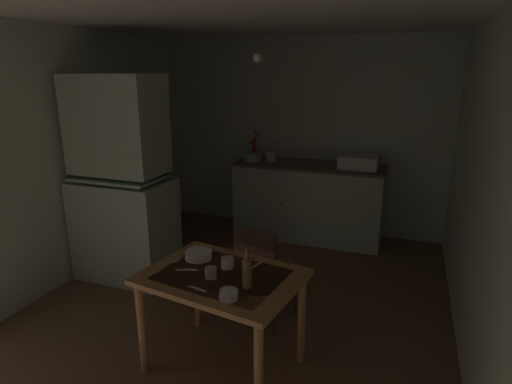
% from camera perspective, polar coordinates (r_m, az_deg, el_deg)
% --- Properties ---
extents(ground_plane, '(5.15, 5.15, 0.00)m').
position_cam_1_polar(ground_plane, '(4.02, -1.86, -14.49)').
color(ground_plane, brown).
extents(wall_back, '(3.69, 0.10, 2.44)m').
position_cam_1_polar(wall_back, '(5.55, 6.28, 7.48)').
color(wall_back, beige).
rests_on(wall_back, ground).
extents(wall_left, '(0.10, 4.25, 2.44)m').
position_cam_1_polar(wall_left, '(4.57, -24.07, 4.30)').
color(wall_left, beige).
rests_on(wall_left, ground).
extents(wall_right, '(0.10, 4.25, 2.44)m').
position_cam_1_polar(wall_right, '(3.36, 28.59, -0.15)').
color(wall_right, beige).
rests_on(wall_right, ground).
extents(ceiling_slab, '(3.69, 4.25, 0.10)m').
position_cam_1_polar(ceiling_slab, '(3.49, -2.26, 23.45)').
color(ceiling_slab, silver).
extents(hutch_cabinet, '(0.94, 0.59, 2.01)m').
position_cam_1_polar(hutch_cabinet, '(4.36, -17.53, 0.67)').
color(hutch_cabinet, '#ACBCA7').
rests_on(hutch_cabinet, ground).
extents(counter_cabinet, '(1.82, 0.64, 0.94)m').
position_cam_1_polar(counter_cabinet, '(5.33, 7.01, -1.22)').
color(counter_cabinet, '#ACBCA7').
rests_on(counter_cabinet, ground).
extents(sink_basin, '(0.44, 0.34, 0.15)m').
position_cam_1_polar(sink_basin, '(5.10, 13.58, 4.01)').
color(sink_basin, silver).
rests_on(sink_basin, counter_cabinet).
extents(hand_pump, '(0.05, 0.27, 0.39)m').
position_cam_1_polar(hand_pump, '(5.42, -0.22, 6.15)').
color(hand_pump, '#B21E19').
rests_on(hand_pump, counter_cabinet).
extents(mixing_bowl_counter, '(0.22, 0.22, 0.10)m').
position_cam_1_polar(mixing_bowl_counter, '(5.35, -0.48, 4.70)').
color(mixing_bowl_counter, '#ADD1C1').
rests_on(mixing_bowl_counter, counter_cabinet).
extents(stoneware_crock, '(0.13, 0.13, 0.13)m').
position_cam_1_polar(stoneware_crock, '(5.31, 2.02, 4.77)').
color(stoneware_crock, beige).
rests_on(stoneware_crock, counter_cabinet).
extents(dining_table, '(1.14, 0.91, 0.73)m').
position_cam_1_polar(dining_table, '(2.96, -4.54, -12.70)').
color(dining_table, '#A07043').
rests_on(dining_table, ground).
extents(chair_far_side, '(0.48, 0.48, 0.88)m').
position_cam_1_polar(chair_far_side, '(3.51, 0.89, -10.52)').
color(chair_far_side, '#4B3022').
rests_on(chair_far_side, ground).
extents(serving_bowl_wide, '(0.11, 0.11, 0.06)m').
position_cam_1_polar(serving_bowl_wide, '(2.62, -3.68, -13.57)').
color(serving_bowl_wide, white).
rests_on(serving_bowl_wide, dining_table).
extents(soup_bowl_small, '(0.20, 0.20, 0.06)m').
position_cam_1_polar(soup_bowl_small, '(3.15, -7.71, -8.33)').
color(soup_bowl_small, white).
rests_on(soup_bowl_small, dining_table).
extents(mug_dark, '(0.09, 0.09, 0.07)m').
position_cam_1_polar(mug_dark, '(2.99, -3.87, -9.42)').
color(mug_dark, white).
rests_on(mug_dark, dining_table).
extents(teacup_cream, '(0.08, 0.08, 0.07)m').
position_cam_1_polar(teacup_cream, '(2.86, -6.08, -10.70)').
color(teacup_cream, tan).
rests_on(teacup_cream, dining_table).
extents(glass_bottle, '(0.06, 0.06, 0.26)m').
position_cam_1_polar(glass_bottle, '(2.71, -1.24, -10.66)').
color(glass_bottle, olive).
rests_on(glass_bottle, dining_table).
extents(table_knife, '(0.08, 0.19, 0.00)m').
position_cam_1_polar(table_knife, '(3.03, 0.10, -9.71)').
color(table_knife, silver).
rests_on(table_knife, dining_table).
extents(teaspoon_near_bowl, '(0.09, 0.11, 0.00)m').
position_cam_1_polar(teaspoon_near_bowl, '(3.13, -11.33, -9.20)').
color(teaspoon_near_bowl, beige).
rests_on(teaspoon_near_bowl, dining_table).
extents(teaspoon_by_cup, '(0.14, 0.07, 0.00)m').
position_cam_1_polar(teaspoon_by_cup, '(3.00, -9.33, -10.25)').
color(teaspoon_by_cup, beige).
rests_on(teaspoon_by_cup, dining_table).
extents(serving_spoon, '(0.14, 0.05, 0.00)m').
position_cam_1_polar(serving_spoon, '(2.75, -7.85, -12.71)').
color(serving_spoon, beige).
rests_on(serving_spoon, dining_table).
extents(pendant_bulb, '(0.08, 0.08, 0.08)m').
position_cam_1_polar(pendant_bulb, '(3.82, 0.17, 17.55)').
color(pendant_bulb, '#F9EFCC').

